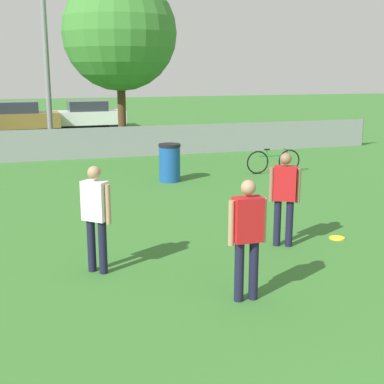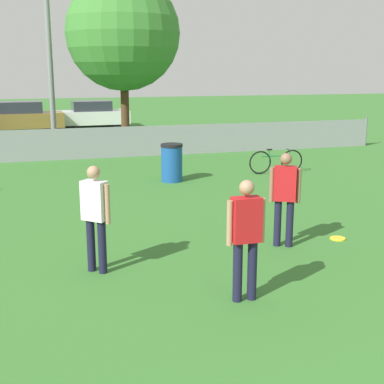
# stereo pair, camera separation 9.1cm
# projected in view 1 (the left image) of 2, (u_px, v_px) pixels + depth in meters

# --- Properties ---
(fence_backline) EXTENTS (19.52, 0.07, 1.21)m
(fence_backline) POSITION_uv_depth(u_px,v_px,m) (131.00, 142.00, 19.30)
(fence_backline) COLOR gray
(fence_backline) RESTS_ON ground_plane
(light_pole) EXTENTS (0.90, 0.36, 8.00)m
(light_pole) POSITION_uv_depth(u_px,v_px,m) (44.00, 23.00, 19.36)
(light_pole) COLOR gray
(light_pole) RESTS_ON ground_plane
(tree_near_pole) EXTENTS (4.33, 4.33, 6.61)m
(tree_near_pole) POSITION_uv_depth(u_px,v_px,m) (120.00, 33.00, 20.19)
(tree_near_pole) COLOR #4C331E
(tree_near_pole) RESTS_ON ground_plane
(player_thrower_red) EXTENTS (0.55, 0.22, 1.69)m
(player_thrower_red) POSITION_uv_depth(u_px,v_px,m) (247.00, 232.00, 7.16)
(player_thrower_red) COLOR #191933
(player_thrower_red) RESTS_ON ground_plane
(player_defender_red) EXTENTS (0.49, 0.38, 1.69)m
(player_defender_red) POSITION_uv_depth(u_px,v_px,m) (284.00, 193.00, 9.41)
(player_defender_red) COLOR #191933
(player_defender_red) RESTS_ON ground_plane
(player_receiver_white) EXTENTS (0.43, 0.43, 1.69)m
(player_receiver_white) POSITION_uv_depth(u_px,v_px,m) (96.00, 212.00, 8.16)
(player_receiver_white) COLOR #191933
(player_receiver_white) RESTS_ON ground_plane
(frisbee_disc) EXTENTS (0.29, 0.29, 0.03)m
(frisbee_disc) POSITION_uv_depth(u_px,v_px,m) (337.00, 238.00, 10.02)
(frisbee_disc) COLOR yellow
(frisbee_disc) RESTS_ON ground_plane
(bicycle_sideline) EXTENTS (1.75, 0.44, 0.76)m
(bicycle_sideline) POSITION_uv_depth(u_px,v_px,m) (274.00, 161.00, 16.30)
(bicycle_sideline) COLOR black
(bicycle_sideline) RESTS_ON ground_plane
(trash_bin) EXTENTS (0.62, 0.62, 1.07)m
(trash_bin) POSITION_uv_depth(u_px,v_px,m) (170.00, 163.00, 15.05)
(trash_bin) COLOR #194C99
(trash_bin) RESTS_ON ground_plane
(parked_car_tan) EXTENTS (4.42, 1.90, 1.51)m
(parked_car_tan) POSITION_uv_depth(u_px,v_px,m) (15.00, 117.00, 27.17)
(parked_car_tan) COLOR black
(parked_car_tan) RESTS_ON ground_plane
(parked_car_white) EXTENTS (4.00, 1.83, 1.43)m
(parked_car_white) POSITION_uv_depth(u_px,v_px,m) (88.00, 115.00, 29.20)
(parked_car_white) COLOR black
(parked_car_white) RESTS_ON ground_plane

